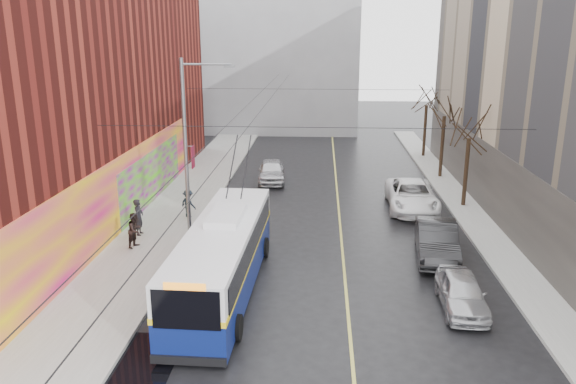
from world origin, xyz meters
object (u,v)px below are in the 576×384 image
Objects in this scene: trolleybus at (223,256)px; pedestrian_a at (139,217)px; parked_car_a at (462,292)px; streetlight_pole at (189,144)px; tree_far at (427,96)px; pedestrian_b at (135,230)px; tree_mid at (445,105)px; parked_car_b at (437,241)px; following_car at (271,171)px; tree_near at (470,125)px; pedestrian_c at (188,203)px; parked_car_c at (412,196)px.

trolleybus reaches higher than pedestrian_a.
parked_car_a is at bearing -114.85° from pedestrian_a.
streetlight_pole reaches higher than parked_car_a.
pedestrian_b is (-17.49, -21.95, -4.14)m from tree_far.
parked_car_a is (-3.20, -20.13, -4.57)m from tree_mid.
parked_car_b is at bearing 91.55° from parked_car_a.
tree_far reaches higher than parked_car_a.
streetlight_pole is at bearing -109.27° from following_car.
tree_near is at bearing -90.00° from tree_far.
streetlight_pole reaches higher than tree_mid.
parked_car_a is at bearing -96.73° from tree_far.
streetlight_pole is 4.91m from pedestrian_b.
tree_near is 9.60m from parked_car_b.
parked_car_b is 14.32m from pedestrian_b.
pedestrian_c is at bearing -132.80° from tree_far.
trolleybus is at bearing -137.33° from pedestrian_a.
streetlight_pole is 1.35× the size of tree_mid.
parked_car_a is 0.88× the size of following_car.
pedestrian_c is at bearing -166.61° from parked_car_c.
parked_car_c is 3.51× the size of pedestrian_b.
tree_far reaches higher than tree_near.
pedestrian_a is at bearing -174.87° from streetlight_pole.
pedestrian_a is (-17.84, -20.24, -4.05)m from tree_far.
pedestrian_a is at bearing 156.67° from parked_car_a.
streetlight_pole is 4.85m from pedestrian_c.
following_car is (-12.07, 5.27, -4.21)m from tree_near.
streetlight_pole is 5.25× the size of pedestrian_b.
tree_near is 1.06× the size of parked_car_c.
pedestrian_a is (-5.36, 5.89, -0.42)m from trolleybus.
pedestrian_c is (-3.51, 8.86, -0.57)m from trolleybus.
following_car is at bearing 117.59° from parked_car_a.
pedestrian_b is (-14.29, 5.18, 0.33)m from parked_car_a.
parked_car_c is 1.33× the size of following_car.
parked_car_a is at bearing -103.70° from tree_near.
parked_car_c is (-3.20, -7.59, -4.42)m from tree_mid.
trolleybus reaches higher than parked_car_a.
pedestrian_b is at bearing -168.10° from pedestrian_a.
tree_far is at bearing 66.08° from trolleybus.
following_car is (-12.07, -8.73, -4.37)m from tree_far.
parked_car_b is at bearing -168.56° from pedestrian_c.
tree_far is (0.00, 7.00, -0.11)m from tree_mid.
streetlight_pole is at bearing -139.35° from tree_mid.
pedestrian_c is (-3.92, -8.53, 0.17)m from following_car.
pedestrian_a is at bearing -120.64° from following_car.
parked_car_b is at bearing -9.78° from streetlight_pole.
tree_far is 27.28m from pedestrian_a.
trolleybus is at bearing -127.23° from parked_car_c.
pedestrian_a is 1.74m from pedestrian_b.
trolleybus is 7.97m from pedestrian_a.
parked_car_c is (-0.03, 7.48, -0.00)m from parked_car_b.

